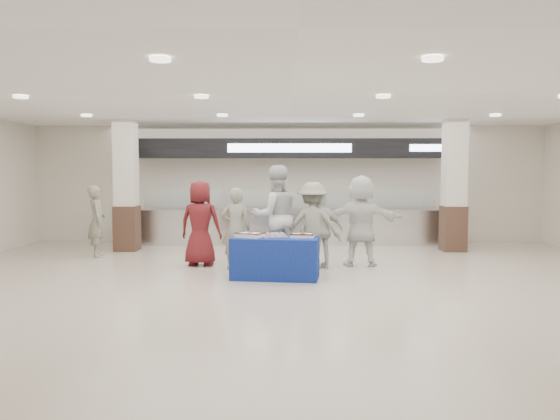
{
  "coord_description": "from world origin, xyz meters",
  "views": [
    {
      "loc": [
        -0.13,
        -9.1,
        1.93
      ],
      "look_at": [
        -0.22,
        1.6,
        1.18
      ],
      "focal_mm": 35.0,
      "sensor_mm": 36.0,
      "label": 1
    }
  ],
  "objects_px": {
    "chef_tall": "(276,216)",
    "soldier_bg": "(97,221)",
    "sheet_cake_left": "(250,234)",
    "civilian_maroon": "(200,223)",
    "cupcake_tray": "(275,235)",
    "chef_short": "(322,230)",
    "sheet_cake_right": "(302,235)",
    "civilian_white": "(361,221)",
    "soldier_b": "(313,225)",
    "soldier_a": "(236,228)",
    "display_table": "(275,258)"
  },
  "relations": [
    {
      "from": "sheet_cake_left",
      "to": "cupcake_tray",
      "type": "relative_size",
      "value": 1.19
    },
    {
      "from": "civilian_maroon",
      "to": "chef_short",
      "type": "height_order",
      "value": "civilian_maroon"
    },
    {
      "from": "sheet_cake_left",
      "to": "civilian_white",
      "type": "relative_size",
      "value": 0.31
    },
    {
      "from": "display_table",
      "to": "sheet_cake_right",
      "type": "height_order",
      "value": "sheet_cake_right"
    },
    {
      "from": "chef_short",
      "to": "soldier_bg",
      "type": "height_order",
      "value": "soldier_bg"
    },
    {
      "from": "sheet_cake_right",
      "to": "soldier_a",
      "type": "height_order",
      "value": "soldier_a"
    },
    {
      "from": "soldier_a",
      "to": "soldier_bg",
      "type": "bearing_deg",
      "value": -24.95
    },
    {
      "from": "sheet_cake_right",
      "to": "soldier_bg",
      "type": "bearing_deg",
      "value": 151.62
    },
    {
      "from": "chef_tall",
      "to": "soldier_bg",
      "type": "distance_m",
      "value": 4.29
    },
    {
      "from": "cupcake_tray",
      "to": "chef_short",
      "type": "relative_size",
      "value": 0.32
    },
    {
      "from": "sheet_cake_right",
      "to": "chef_tall",
      "type": "height_order",
      "value": "chef_tall"
    },
    {
      "from": "chef_tall",
      "to": "chef_short",
      "type": "bearing_deg",
      "value": 155.64
    },
    {
      "from": "soldier_a",
      "to": "civilian_white",
      "type": "xyz_separation_m",
      "value": [
        2.54,
        0.39,
        0.12
      ]
    },
    {
      "from": "sheet_cake_left",
      "to": "cupcake_tray",
      "type": "xyz_separation_m",
      "value": [
        0.46,
        -0.01,
        -0.01
      ]
    },
    {
      "from": "soldier_bg",
      "to": "civilian_maroon",
      "type": "bearing_deg",
      "value": -135.85
    },
    {
      "from": "display_table",
      "to": "chef_short",
      "type": "relative_size",
      "value": 1.01
    },
    {
      "from": "chef_short",
      "to": "soldier_b",
      "type": "xyz_separation_m",
      "value": [
        -0.17,
        0.01,
        0.1
      ]
    },
    {
      "from": "chef_short",
      "to": "soldier_bg",
      "type": "xyz_separation_m",
      "value": [
        -5.01,
        1.43,
        0.05
      ]
    },
    {
      "from": "chef_tall",
      "to": "chef_short",
      "type": "height_order",
      "value": "chef_tall"
    },
    {
      "from": "display_table",
      "to": "civilian_white",
      "type": "xyz_separation_m",
      "value": [
        1.73,
        1.33,
        0.56
      ]
    },
    {
      "from": "display_table",
      "to": "soldier_a",
      "type": "height_order",
      "value": "soldier_a"
    },
    {
      "from": "chef_tall",
      "to": "soldier_bg",
      "type": "height_order",
      "value": "chef_tall"
    },
    {
      "from": "sheet_cake_left",
      "to": "civilian_maroon",
      "type": "relative_size",
      "value": 0.33
    },
    {
      "from": "civilian_white",
      "to": "chef_short",
      "type": "bearing_deg",
      "value": 23.24
    },
    {
      "from": "sheet_cake_right",
      "to": "soldier_bg",
      "type": "height_order",
      "value": "soldier_bg"
    },
    {
      "from": "soldier_bg",
      "to": "sheet_cake_left",
      "type": "bearing_deg",
      "value": -145.71
    },
    {
      "from": "soldier_a",
      "to": "display_table",
      "type": "bearing_deg",
      "value": 130.56
    },
    {
      "from": "soldier_a",
      "to": "sheet_cake_left",
      "type": "bearing_deg",
      "value": 110.35
    },
    {
      "from": "sheet_cake_left",
      "to": "soldier_b",
      "type": "distance_m",
      "value": 1.58
    },
    {
      "from": "chef_short",
      "to": "soldier_bg",
      "type": "relative_size",
      "value": 0.94
    },
    {
      "from": "sheet_cake_right",
      "to": "soldier_a",
      "type": "relative_size",
      "value": 0.28
    },
    {
      "from": "civilian_maroon",
      "to": "chef_tall",
      "type": "relative_size",
      "value": 0.85
    },
    {
      "from": "civilian_maroon",
      "to": "soldier_a",
      "type": "relative_size",
      "value": 1.08
    },
    {
      "from": "soldier_a",
      "to": "sheet_cake_right",
      "type": "bearing_deg",
      "value": 143.61
    },
    {
      "from": "sheet_cake_right",
      "to": "civilian_white",
      "type": "xyz_separation_m",
      "value": [
        1.24,
        1.34,
        0.14
      ]
    },
    {
      "from": "soldier_a",
      "to": "soldier_b",
      "type": "relative_size",
      "value": 0.94
    },
    {
      "from": "chef_tall",
      "to": "sheet_cake_left",
      "type": "bearing_deg",
      "value": 52.64
    },
    {
      "from": "sheet_cake_right",
      "to": "cupcake_tray",
      "type": "xyz_separation_m",
      "value": [
        -0.49,
        0.02,
        -0.01
      ]
    },
    {
      "from": "display_table",
      "to": "cupcake_tray",
      "type": "distance_m",
      "value": 0.41
    },
    {
      "from": "sheet_cake_left",
      "to": "civilian_maroon",
      "type": "distance_m",
      "value": 1.72
    },
    {
      "from": "display_table",
      "to": "chef_short",
      "type": "bearing_deg",
      "value": 56.15
    },
    {
      "from": "sheet_cake_left",
      "to": "civilian_white",
      "type": "height_order",
      "value": "civilian_white"
    },
    {
      "from": "sheet_cake_left",
      "to": "chef_tall",
      "type": "distance_m",
      "value": 1.26
    },
    {
      "from": "civilian_white",
      "to": "chef_tall",
      "type": "bearing_deg",
      "value": 9.03
    },
    {
      "from": "civilian_maroon",
      "to": "chef_tall",
      "type": "height_order",
      "value": "chef_tall"
    },
    {
      "from": "sheet_cake_left",
      "to": "sheet_cake_right",
      "type": "distance_m",
      "value": 0.95
    },
    {
      "from": "sheet_cake_right",
      "to": "soldier_b",
      "type": "xyz_separation_m",
      "value": [
        0.24,
        1.06,
        0.07
      ]
    },
    {
      "from": "civilian_maroon",
      "to": "soldier_a",
      "type": "xyz_separation_m",
      "value": [
        0.76,
        -0.4,
        -0.07
      ]
    },
    {
      "from": "cupcake_tray",
      "to": "chef_short",
      "type": "bearing_deg",
      "value": 48.56
    },
    {
      "from": "display_table",
      "to": "sheet_cake_right",
      "type": "bearing_deg",
      "value": 5.74
    }
  ]
}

